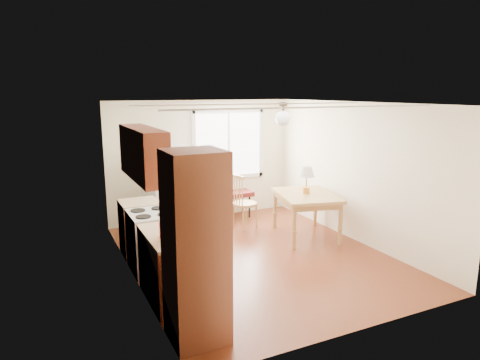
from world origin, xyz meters
TOP-DOWN VIEW (x-y plane):
  - room_shell at (0.00, 0.00)m, footprint 4.60×5.60m
  - kitchen_run at (-1.72, -0.63)m, footprint 0.65×3.40m
  - window_unit at (0.60, 2.47)m, footprint 1.64×0.05m
  - pendant_light at (0.70, 0.40)m, footprint 0.26×0.26m
  - refrigerator at (-1.00, 1.80)m, footprint 0.79×0.79m
  - bench at (0.38, 2.20)m, footprint 1.21×0.45m
  - dining_table at (1.28, 0.48)m, footprint 1.27×1.51m
  - chair at (0.39, 1.42)m, footprint 0.51×0.50m
  - table_lamp at (1.29, 0.51)m, footprint 0.30×0.30m
  - coffee_maker at (-1.72, -1.01)m, footprint 0.17×0.23m
  - kettle at (-1.79, -0.94)m, footprint 0.13×0.13m

SIDE VIEW (x-z plane):
  - bench at x=0.38m, z-range 0.22..0.77m
  - chair at x=0.39m, z-range 0.08..1.17m
  - dining_table at x=1.28m, z-range 0.31..1.13m
  - kitchen_run at x=-1.72m, z-range -0.26..1.94m
  - refrigerator at x=-1.00m, z-range 0.00..1.71m
  - kettle at x=-1.79m, z-range 0.88..1.13m
  - coffee_maker at x=-1.72m, z-range 0.85..1.20m
  - table_lamp at x=1.29m, z-range 0.94..1.45m
  - room_shell at x=0.00m, z-range -0.06..2.56m
  - window_unit at x=0.60m, z-range 0.79..2.31m
  - pendant_light at x=0.70m, z-range 2.04..2.44m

